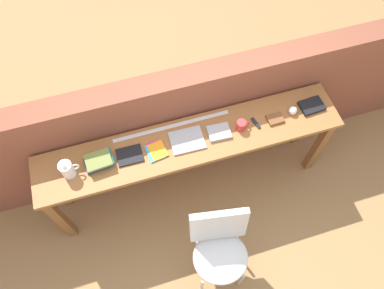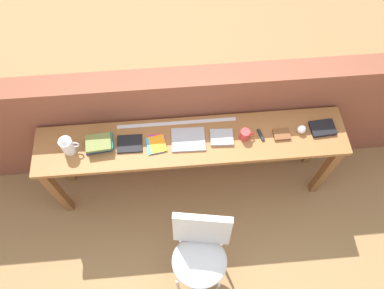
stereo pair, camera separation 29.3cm
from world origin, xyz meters
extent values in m
plane|color=#9E7547|center=(0.00, 0.00, 0.00)|extent=(40.00, 40.00, 0.00)
cube|color=brown|center=(0.00, 0.64, 0.63)|extent=(6.00, 0.20, 1.26)
cube|color=#996033|center=(0.00, 0.30, 0.86)|extent=(2.50, 0.44, 0.04)
cube|color=brown|center=(-1.19, 0.14, 0.42)|extent=(0.07, 0.07, 0.84)
cube|color=brown|center=(1.19, 0.14, 0.42)|extent=(0.07, 0.07, 0.84)
cube|color=brown|center=(-1.19, 0.46, 0.42)|extent=(0.07, 0.07, 0.84)
cube|color=brown|center=(1.19, 0.46, 0.42)|extent=(0.07, 0.07, 0.84)
ellipsoid|color=silver|center=(-0.01, -0.56, 0.45)|extent=(0.50, 0.49, 0.08)
cube|color=silver|center=(0.02, -0.37, 0.69)|extent=(0.45, 0.18, 0.40)
cylinder|color=#B2B2B7|center=(-0.20, -0.68, 0.21)|extent=(0.02, 0.02, 0.41)
cylinder|color=#B2B2B7|center=(0.13, -0.74, 0.21)|extent=(0.02, 0.02, 0.41)
cylinder|color=#B2B2B7|center=(-0.14, -0.37, 0.21)|extent=(0.02, 0.02, 0.41)
cylinder|color=#B2B2B7|center=(0.18, -0.43, 0.21)|extent=(0.02, 0.02, 0.41)
cylinder|color=white|center=(-0.96, 0.29, 0.96)|extent=(0.10, 0.10, 0.15)
cone|color=white|center=(-0.96, 0.26, 1.04)|extent=(0.04, 0.03, 0.04)
torus|color=white|center=(-0.90, 0.29, 0.96)|extent=(0.07, 0.01, 0.07)
cube|color=navy|center=(-0.73, 0.31, 0.89)|extent=(0.21, 0.15, 0.02)
cube|color=#19757A|center=(-0.72, 0.32, 0.92)|extent=(0.22, 0.17, 0.03)
cube|color=olive|center=(-0.72, 0.30, 0.95)|extent=(0.20, 0.17, 0.02)
cube|color=black|center=(-0.49, 0.30, 0.89)|extent=(0.20, 0.16, 0.02)
cube|color=#E5334C|center=(-0.28, 0.30, 0.88)|extent=(0.12, 0.17, 0.00)
cube|color=yellow|center=(-0.26, 0.29, 0.88)|extent=(0.11, 0.16, 0.00)
cube|color=purple|center=(-0.28, 0.29, 0.89)|extent=(0.14, 0.16, 0.00)
cube|color=#3399D8|center=(-0.29, 0.28, 0.89)|extent=(0.14, 0.17, 0.00)
cube|color=orange|center=(-0.27, 0.28, 0.89)|extent=(0.15, 0.17, 0.00)
cube|color=#9E9EA3|center=(-0.03, 0.30, 0.89)|extent=(0.27, 0.22, 0.02)
cube|color=#9E9EA3|center=(0.24, 0.30, 0.89)|extent=(0.19, 0.16, 0.03)
cylinder|color=red|center=(0.42, 0.29, 0.93)|extent=(0.08, 0.08, 0.09)
torus|color=red|center=(0.47, 0.29, 0.93)|extent=(0.06, 0.01, 0.06)
cube|color=black|center=(0.56, 0.30, 0.89)|extent=(0.05, 0.11, 0.02)
cube|color=brown|center=(0.72, 0.29, 0.89)|extent=(0.13, 0.10, 0.02)
sphere|color=silver|center=(0.88, 0.31, 0.92)|extent=(0.07, 0.07, 0.07)
cube|color=black|center=(1.06, 0.32, 0.89)|extent=(0.20, 0.16, 0.03)
cube|color=silver|center=(-0.11, 0.47, 0.88)|extent=(0.97, 0.03, 0.00)
camera|label=1|loc=(-0.40, -1.09, 3.48)|focal=35.00mm
camera|label=2|loc=(-0.12, -1.14, 3.48)|focal=35.00mm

